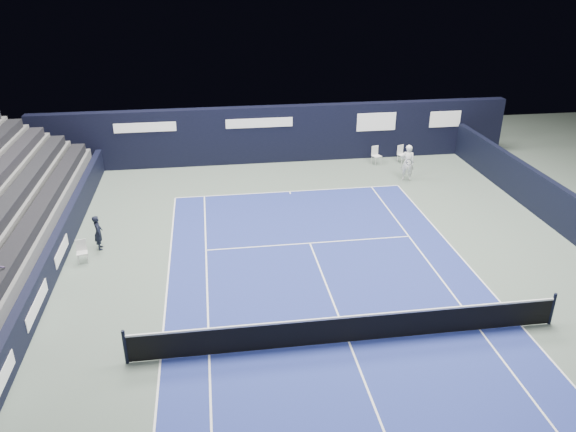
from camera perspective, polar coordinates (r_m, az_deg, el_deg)
name	(u,v)px	position (r m, az deg, el deg)	size (l,w,h in m)	color
ground	(334,305)	(18.71, 4.70, -8.97)	(48.00, 48.00, 0.00)	#4F5E55
court_surface	(349,342)	(17.14, 6.20, -12.62)	(10.97, 23.77, 0.01)	navy
enclosure_wall_right	(563,211)	(25.66, 26.18, 0.45)	(0.30, 22.00, 1.80)	black
folding_chair_back_a	(375,152)	(31.35, 8.87, 6.45)	(0.56, 0.58, 0.99)	silver
folding_chair_back_b	(401,153)	(31.85, 11.45, 6.33)	(0.56, 0.55, 0.96)	white
line_judge_chair	(82,250)	(22.25, -20.23, -3.22)	(0.45, 0.44, 0.88)	silver
line_judge	(98,232)	(22.91, -18.72, -1.59)	(0.51, 0.34, 1.40)	black
court_markings	(349,342)	(17.13, 6.20, -12.61)	(11.03, 23.83, 0.00)	white
tennis_net	(350,328)	(16.84, 6.28, -11.26)	(12.90, 0.10, 1.10)	black
back_sponsor_wall	(277,134)	(31.13, -1.10, 8.34)	(26.00, 0.63, 3.10)	black
side_barrier_left	(57,252)	(22.20, -22.44, -3.37)	(0.33, 22.00, 1.20)	black
tennis_player	(407,162)	(29.12, 12.04, 5.34)	(0.79, 0.93, 1.87)	white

